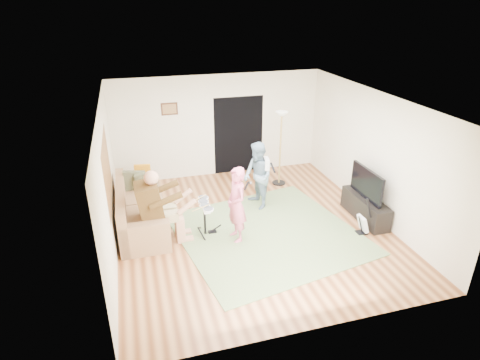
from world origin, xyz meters
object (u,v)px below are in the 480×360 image
sofa (138,214)px  guitarist (258,176)px  drum_kit (205,220)px  torchiere_lamp (281,135)px  guitar_spare (363,223)px  dining_chair (144,190)px  singer (237,205)px  television (367,183)px  tv_cabinet (365,208)px

sofa → guitarist: guitarist is taller
drum_kit → torchiere_lamp: 3.18m
guitar_spare → torchiere_lamp: bearing=105.7°
sofa → dining_chair: sofa is taller
singer → guitarist: bearing=137.8°
drum_kit → guitar_spare: (3.12, -0.85, -0.09)m
sofa → dining_chair: 1.13m
guitarist → sofa: bearing=-94.2°
sofa → torchiere_lamp: bearing=19.0°
guitarist → dining_chair: size_ratio=1.70×
drum_kit → television: television is taller
drum_kit → tv_cabinet: bearing=-5.1°
sofa → guitar_spare: sofa is taller
torchiere_lamp → television: bearing=-63.4°
sofa → dining_chair: size_ratio=2.50×
sofa → tv_cabinet: (4.80, -0.96, -0.06)m
dining_chair → television: bearing=-16.1°
torchiere_lamp → dining_chair: torchiere_lamp is taller
sofa → singer: 2.18m
guitarist → guitar_spare: (1.72, -1.71, -0.54)m
guitarist → torchiere_lamp: 1.51m
tv_cabinet → singer: bearing=-179.3°
torchiere_lamp → dining_chair: (-3.45, -0.14, -0.99)m
dining_chair → tv_cabinet: size_ratio=0.65×
sofa → tv_cabinet: bearing=-11.3°
singer → guitarist: 1.46m
torchiere_lamp → television: (1.11, -2.22, -0.46)m
television → guitar_spare: bearing=-121.5°
guitarist → dining_chair: 2.71m
television → drum_kit: bearing=174.8°
sofa → singer: size_ratio=1.48×
sofa → guitar_spare: 4.67m
drum_kit → guitarist: 1.70m
singer → guitar_spare: bearing=71.0°
drum_kit → torchiere_lamp: size_ratio=0.38×
sofa → singer: singer is taller
torchiere_lamp → guitar_spare: bearing=-74.3°
television → tv_cabinet: bearing=0.0°
dining_chair → guitarist: bearing=-11.5°
torchiere_lamp → sofa: bearing=-161.0°
drum_kit → television: bearing=-5.2°
dining_chair → television: (4.56, -2.07, 0.52)m
singer → television: (2.88, 0.04, 0.08)m
guitarist → torchiere_lamp: bearing=129.7°
guitar_spare → dining_chair: size_ratio=0.88×
guitarist → tv_cabinet: (2.10, -1.17, -0.52)m
singer → dining_chair: size_ratio=1.70×
sofa → drum_kit: bearing=-26.5°
drum_kit → tv_cabinet: 3.51m
sofa → television: bearing=-11.4°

